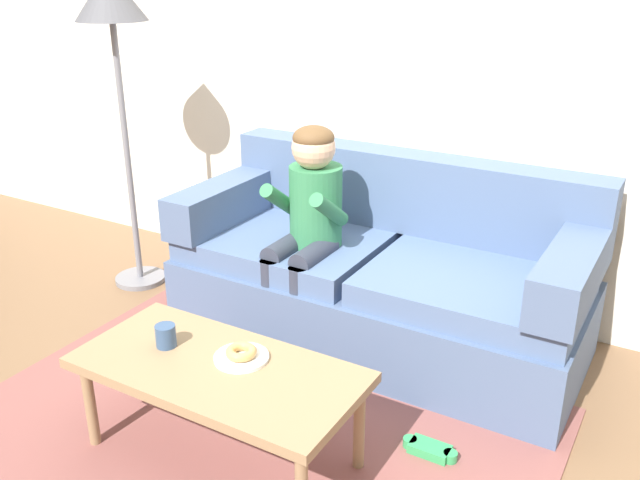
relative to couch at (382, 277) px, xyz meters
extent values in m
plane|color=brown|center=(-0.13, -0.84, -0.33)|extent=(10.00, 10.00, 0.00)
cube|color=silver|center=(-0.13, 0.56, 1.07)|extent=(8.00, 0.10, 2.80)
cube|color=brown|center=(-0.13, -1.09, -0.33)|extent=(2.37, 1.90, 0.01)
cube|color=slate|center=(0.00, -0.04, -0.14)|extent=(2.01, 0.90, 0.38)
cube|color=slate|center=(-0.50, -0.09, 0.11)|extent=(0.97, 0.74, 0.12)
cube|color=slate|center=(0.50, -0.09, 0.11)|extent=(0.97, 0.74, 0.12)
cube|color=slate|center=(0.00, 0.31, 0.37)|extent=(2.01, 0.20, 0.41)
cube|color=slate|center=(-0.91, -0.04, 0.28)|extent=(0.20, 0.90, 0.22)
cube|color=slate|center=(0.91, -0.04, 0.28)|extent=(0.20, 0.90, 0.22)
cube|color=#937551|center=(-0.12, -1.16, 0.06)|extent=(1.10, 0.53, 0.04)
cylinder|color=#937551|center=(-0.61, -1.37, -0.15)|extent=(0.04, 0.04, 0.38)
cylinder|color=#937551|center=(-0.61, -0.96, -0.15)|extent=(0.04, 0.04, 0.38)
cylinder|color=#937551|center=(0.37, -0.96, -0.15)|extent=(0.04, 0.04, 0.38)
cylinder|color=#337A4C|center=(-0.31, -0.12, 0.37)|extent=(0.26, 0.26, 0.40)
sphere|color=#DBAD89|center=(-0.31, -0.14, 0.66)|extent=(0.21, 0.21, 0.21)
ellipsoid|color=brown|center=(-0.31, -0.14, 0.71)|extent=(0.20, 0.20, 0.12)
cylinder|color=#333847|center=(-0.39, -0.27, 0.18)|extent=(0.11, 0.30, 0.11)
cylinder|color=#333847|center=(-0.39, -0.42, -0.05)|extent=(0.09, 0.09, 0.44)
cube|color=black|center=(-0.39, -0.47, -0.30)|extent=(0.10, 0.20, 0.06)
cylinder|color=#337A4C|center=(-0.45, -0.23, 0.40)|extent=(0.07, 0.29, 0.23)
cylinder|color=#333847|center=(-0.23, -0.27, 0.18)|extent=(0.11, 0.30, 0.11)
cylinder|color=#333847|center=(-0.23, -0.42, -0.05)|extent=(0.09, 0.09, 0.44)
cube|color=black|center=(-0.23, -0.47, -0.30)|extent=(0.10, 0.20, 0.06)
cylinder|color=#337A4C|center=(-0.18, -0.23, 0.40)|extent=(0.07, 0.29, 0.23)
cylinder|color=white|center=(-0.08, -1.08, 0.09)|extent=(0.21, 0.21, 0.01)
torus|color=tan|center=(-0.08, -1.08, 0.11)|extent=(0.17, 0.17, 0.04)
cylinder|color=#334C72|center=(-0.39, -1.15, 0.13)|extent=(0.08, 0.08, 0.09)
cube|color=#339E56|center=(0.58, -0.75, -0.31)|extent=(0.16, 0.09, 0.05)
cylinder|color=#339E56|center=(0.49, -0.75, -0.31)|extent=(0.06, 0.06, 0.05)
cylinder|color=#339E56|center=(0.66, -0.75, -0.31)|extent=(0.06, 0.06, 0.05)
cylinder|color=slate|center=(-1.55, -0.14, -0.32)|extent=(0.30, 0.30, 0.03)
cylinder|color=slate|center=(-1.55, -0.14, 0.47)|extent=(0.04, 0.04, 1.54)
camera|label=1|loc=(1.30, -2.86, 1.48)|focal=38.46mm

